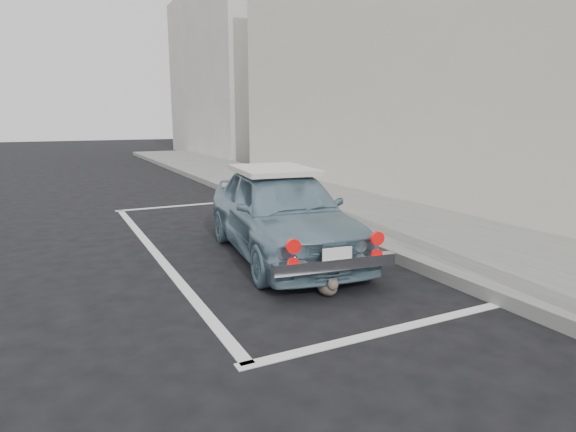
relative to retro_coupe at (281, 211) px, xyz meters
name	(u,v)px	position (x,y,z in m)	size (l,w,h in m)	color
ground	(317,320)	(-0.65, -2.13, -0.62)	(80.00, 80.00, 0.00)	black
sidewalk	(428,232)	(2.55, -0.13, -0.54)	(2.80, 40.00, 0.15)	slate
shop_building	(485,39)	(5.67, 1.87, 2.87)	(3.50, 18.00, 7.00)	beige
building_far	(228,74)	(5.70, 17.87, 3.38)	(3.50, 10.00, 8.00)	#B9AFA8
pline_rear	(393,330)	(-0.15, -2.63, -0.61)	(3.00, 0.12, 0.01)	silver
pline_front	(188,205)	(-0.15, 4.37, -0.61)	(3.00, 0.12, 0.01)	silver
pline_side	(155,253)	(-1.55, 0.87, -0.61)	(0.12, 7.00, 0.01)	silver
retro_coupe	(281,211)	(0.00, 0.00, 0.00)	(1.86, 3.73, 1.22)	#6D8DA0
cat	(328,286)	(-0.23, -1.62, -0.51)	(0.23, 0.45, 0.24)	#6F6155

